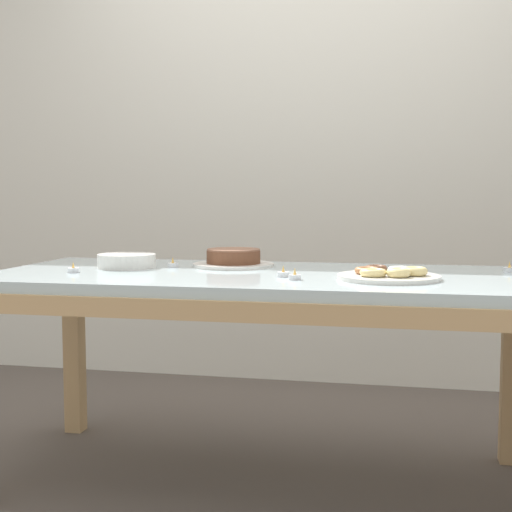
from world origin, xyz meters
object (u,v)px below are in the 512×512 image
plate_stack (127,261)px  tealight_left_edge (73,270)px  tealight_centre (295,277)px  tealight_near_front (173,265)px  tealight_near_cakes (509,269)px  pastry_platter (389,275)px  tealight_right_edge (283,274)px  cake_chocolate_round (233,259)px

plate_stack → tealight_left_edge: bearing=-122.7°
plate_stack → tealight_centre: bearing=-19.5°
tealight_centre → tealight_near_front: 0.57m
plate_stack → tealight_near_cakes: size_ratio=5.25×
tealight_near_cakes → tealight_left_edge: same height
pastry_platter → tealight_right_edge: 0.34m
tealight_right_edge → tealight_left_edge: (-0.72, -0.02, 0.00)m
tealight_right_edge → tealight_near_cakes: (0.74, 0.29, 0.00)m
tealight_centre → tealight_left_edge: same height
tealight_right_edge → tealight_centre: same height
tealight_near_front → tealight_near_cakes: (1.18, 0.08, 0.00)m
cake_chocolate_round → tealight_near_front: 0.22m
pastry_platter → tealight_near_cakes: 0.49m
pastry_platter → tealight_left_edge: bearing=-178.6°
tealight_near_front → plate_stack: bearing=-162.9°
tealight_right_edge → tealight_near_front: (-0.44, 0.21, 0.00)m
tealight_near_cakes → tealight_centre: bearing=-152.3°
plate_stack → tealight_centre: (0.65, -0.23, -0.01)m
tealight_right_edge → tealight_centre: bearing=-54.8°
tealight_right_edge → tealight_left_edge: bearing=-178.3°
plate_stack → tealight_centre: 0.69m
tealight_right_edge → tealight_near_front: same height
tealight_right_edge → pastry_platter: bearing=0.8°
tealight_near_front → pastry_platter: bearing=-14.9°
cake_chocolate_round → tealight_left_edge: (-0.49, -0.31, -0.02)m
pastry_platter → tealight_near_front: 0.81m
tealight_right_edge → tealight_near_cakes: bearing=21.7°
cake_chocolate_round → tealight_left_edge: size_ratio=7.51×
plate_stack → tealight_near_front: 0.17m
plate_stack → tealight_centre: plate_stack is taller
tealight_near_front → tealight_left_edge: size_ratio=1.00×
pastry_platter → tealight_near_cakes: bearing=35.8°
pastry_platter → tealight_near_cakes: size_ratio=8.10×
tealight_near_cakes → plate_stack: bearing=-174.5°
cake_chocolate_round → pastry_platter: 0.64m
tealight_centre → tealight_near_cakes: size_ratio=1.00×
cake_chocolate_round → tealight_near_cakes: 0.97m
cake_chocolate_round → tealight_left_edge: bearing=-147.7°
pastry_platter → tealight_centre: (-0.29, -0.07, -0.00)m
cake_chocolate_round → tealight_near_cakes: (0.97, 0.01, -0.02)m
plate_stack → tealight_near_cakes: plate_stack is taller
tealight_near_cakes → tealight_left_edge: (-1.46, -0.31, 0.00)m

